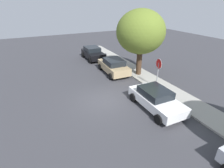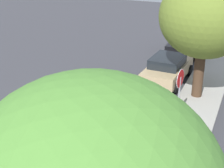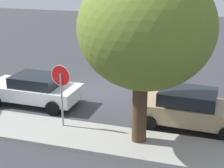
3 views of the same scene
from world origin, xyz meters
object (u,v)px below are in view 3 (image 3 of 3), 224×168
object	(u,v)px
stop_sign	(61,85)
street_tree_mid_block	(146,29)
parked_car_tan	(190,108)
parked_car_white	(34,89)

from	to	relation	value
stop_sign	street_tree_mid_block	world-z (taller)	street_tree_mid_block
stop_sign	street_tree_mid_block	xyz separation A→B (m)	(-3.28, 0.32, 2.37)
parked_car_tan	parked_car_white	bearing A→B (deg)	-2.45
street_tree_mid_block	parked_car_tan	bearing A→B (deg)	-125.34
parked_car_tan	stop_sign	bearing A→B (deg)	19.89
stop_sign	parked_car_white	xyz separation A→B (m)	(2.37, -2.01, -1.09)
stop_sign	parked_car_tan	xyz separation A→B (m)	(-4.71, -1.71, -1.03)
stop_sign	parked_car_tan	size ratio (longest dim) A/B	0.60
stop_sign	parked_car_white	world-z (taller)	stop_sign
parked_car_tan	street_tree_mid_block	xyz separation A→B (m)	(1.44, 2.03, 3.40)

